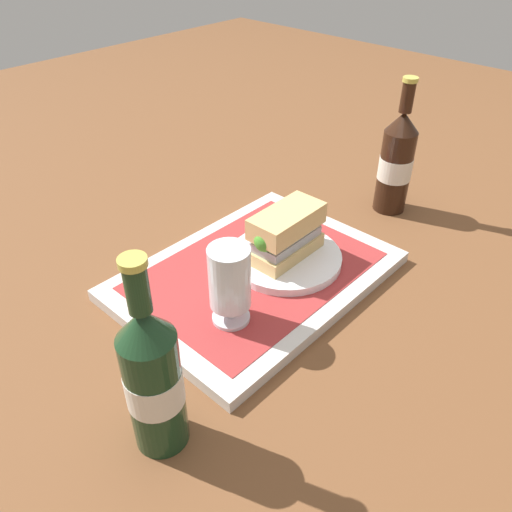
{
  "coord_description": "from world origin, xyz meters",
  "views": [
    {
      "loc": [
        0.49,
        0.46,
        0.54
      ],
      "look_at": [
        0.0,
        0.0,
        0.05
      ],
      "focal_mm": 35.93,
      "sensor_mm": 36.0,
      "label": 1
    }
  ],
  "objects_px": {
    "sandwich": "(285,234)",
    "beer_glass": "(230,283)",
    "plate": "(285,257)",
    "second_bottle": "(396,161)",
    "beer_bottle": "(153,378)"
  },
  "relations": [
    {
      "from": "sandwich",
      "to": "beer_glass",
      "type": "distance_m",
      "value": 0.16
    },
    {
      "from": "plate",
      "to": "second_bottle",
      "type": "relative_size",
      "value": 0.71
    },
    {
      "from": "beer_bottle",
      "to": "second_bottle",
      "type": "height_order",
      "value": "same"
    },
    {
      "from": "beer_bottle",
      "to": "second_bottle",
      "type": "distance_m",
      "value": 0.66
    },
    {
      "from": "beer_glass",
      "to": "sandwich",
      "type": "bearing_deg",
      "value": -167.92
    },
    {
      "from": "beer_glass",
      "to": "plate",
      "type": "bearing_deg",
      "value": -168.15
    },
    {
      "from": "plate",
      "to": "beer_bottle",
      "type": "distance_m",
      "value": 0.37
    },
    {
      "from": "second_bottle",
      "to": "plate",
      "type": "bearing_deg",
      "value": -3.41
    },
    {
      "from": "beer_glass",
      "to": "beer_bottle",
      "type": "height_order",
      "value": "beer_bottle"
    },
    {
      "from": "beer_glass",
      "to": "beer_bottle",
      "type": "xyz_separation_m",
      "value": [
        0.19,
        0.07,
        0.02
      ]
    },
    {
      "from": "plate",
      "to": "beer_bottle",
      "type": "height_order",
      "value": "beer_bottle"
    },
    {
      "from": "beer_bottle",
      "to": "plate",
      "type": "bearing_deg",
      "value": -163.4
    },
    {
      "from": "beer_bottle",
      "to": "beer_glass",
      "type": "bearing_deg",
      "value": -159.39
    },
    {
      "from": "plate",
      "to": "beer_glass",
      "type": "distance_m",
      "value": 0.18
    },
    {
      "from": "sandwich",
      "to": "beer_bottle",
      "type": "xyz_separation_m",
      "value": [
        0.35,
        0.1,
        0.03
      ]
    }
  ]
}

